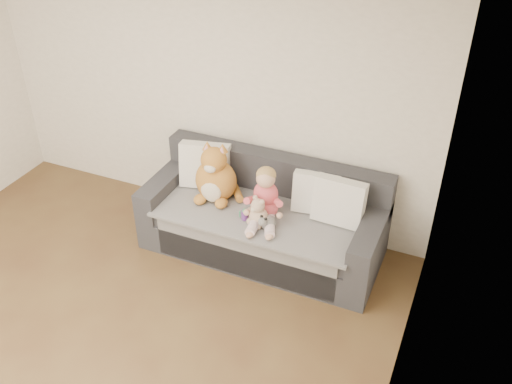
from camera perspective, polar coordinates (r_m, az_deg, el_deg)
room_shell at (r=4.00m, az=-19.08°, el=-1.52°), size 5.00×5.00×5.00m
sofa at (r=5.32m, az=0.82°, el=-2.90°), size 2.20×0.94×0.85m
cushion_left at (r=5.44m, az=-5.12°, el=2.68°), size 0.51×0.32×0.45m
cushion_right_back at (r=5.10m, az=5.99°, el=-0.09°), size 0.43×0.24×0.39m
cushion_right_front at (r=4.98m, az=8.30°, el=-0.96°), size 0.46×0.22×0.42m
toddler at (r=4.97m, az=0.92°, el=-0.61°), size 0.34×0.51×0.49m
plush_cat at (r=5.24m, az=-4.08°, el=1.43°), size 0.48×0.43×0.60m
teddy_bear at (r=4.94m, az=0.18°, el=-2.18°), size 0.21×0.18×0.28m
plush_cow at (r=4.92m, az=1.17°, el=-3.06°), size 0.13×0.19×0.16m
sippy_cup at (r=5.03m, az=-1.10°, el=-2.18°), size 0.11×0.08×0.12m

